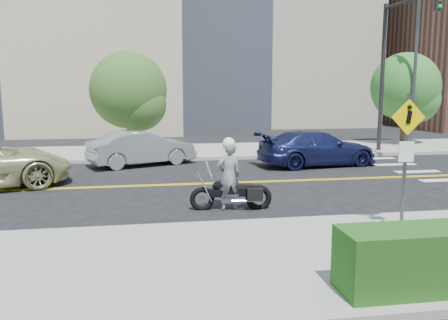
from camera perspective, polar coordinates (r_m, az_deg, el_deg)
ground_plane at (r=16.17m, az=-4.25°, el=-2.92°), size 120.00×120.00×0.00m
sidewalk_near at (r=8.99m, az=0.16°, el=-12.25°), size 60.00×5.00×0.15m
sidewalk_far at (r=23.53m, az=-5.90°, el=0.99°), size 60.00×5.00×0.15m
building_mid at (r=43.32m, az=3.42°, el=17.84°), size 18.00×14.00×20.00m
lamp_post at (r=26.00m, az=21.99°, el=10.16°), size 0.16×0.16×8.00m
traffic_light at (r=23.79m, az=19.67°, el=11.71°), size 0.28×4.50×7.00m
pedestrian_sign at (r=11.07m, az=21.05°, el=1.27°), size 0.78×0.08×3.00m
motorcyclist at (r=12.69m, az=0.57°, el=-1.69°), size 0.75×0.56×1.97m
motorcycle at (r=12.79m, az=0.90°, el=-3.10°), size 2.19×0.80×1.31m
parked_car_silver at (r=20.14m, az=-9.87°, el=1.43°), size 4.67×3.06×1.45m
parked_car_blue at (r=20.14m, az=11.13°, el=1.40°), size 5.26×2.71×1.46m
tree_far_a at (r=22.76m, az=-11.44°, el=8.22°), size 3.58×3.58×4.89m
tree_far_b at (r=27.86m, az=20.97°, el=8.23°), size 3.68×3.68×5.09m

